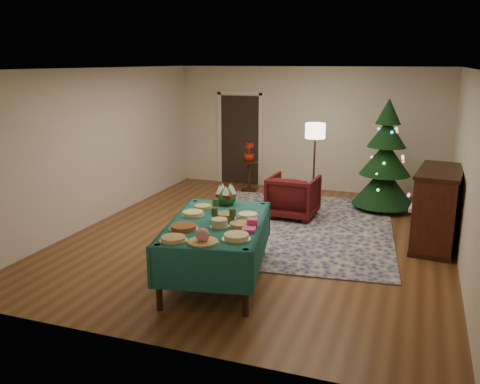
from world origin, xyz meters
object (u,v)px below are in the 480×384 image
(christmas_tree, at_px, (385,161))
(side_table, at_px, (249,176))
(floor_lamp, at_px, (315,136))
(gift_box, at_px, (253,223))
(armchair, at_px, (293,194))
(potted_plant, at_px, (249,156))
(piano, at_px, (437,209))
(buffet_table, at_px, (217,233))

(christmas_tree, bearing_deg, side_table, 170.18)
(floor_lamp, bearing_deg, christmas_tree, 0.32)
(christmas_tree, bearing_deg, floor_lamp, -179.68)
(gift_box, bearing_deg, armchair, 94.28)
(armchair, relative_size, side_table, 1.29)
(potted_plant, height_order, christmas_tree, christmas_tree)
(gift_box, relative_size, armchair, 0.15)
(floor_lamp, distance_m, piano, 3.02)
(armchair, bearing_deg, buffet_table, 87.61)
(buffet_table, height_order, floor_lamp, floor_lamp)
(floor_lamp, xyz_separation_m, piano, (2.30, -1.79, -0.78))
(armchair, relative_size, floor_lamp, 0.53)
(piano, bearing_deg, buffet_table, -139.37)
(floor_lamp, bearing_deg, armchair, -97.94)
(armchair, bearing_deg, potted_plant, -46.00)
(gift_box, height_order, potted_plant, gift_box)
(buffet_table, bearing_deg, potted_plant, 103.67)
(floor_lamp, xyz_separation_m, christmas_tree, (1.37, 0.01, -0.42))
(gift_box, xyz_separation_m, armchair, (-0.23, 3.09, -0.42))
(piano, bearing_deg, floor_lamp, 142.09)
(buffet_table, distance_m, armchair, 3.06)
(armchair, distance_m, christmas_tree, 1.94)
(potted_plant, distance_m, christmas_tree, 2.96)
(christmas_tree, height_order, piano, christmas_tree)
(buffet_table, relative_size, floor_lamp, 1.39)
(floor_lamp, height_order, christmas_tree, christmas_tree)
(potted_plant, bearing_deg, floor_lamp, -18.31)
(floor_lamp, height_order, side_table, floor_lamp)
(piano, bearing_deg, armchair, 163.81)
(floor_lamp, bearing_deg, piano, -37.91)
(side_table, relative_size, piano, 0.46)
(potted_plant, bearing_deg, buffet_table, -76.33)
(potted_plant, xyz_separation_m, christmas_tree, (2.92, -0.50, 0.18))
(christmas_tree, distance_m, piano, 2.06)
(armchair, bearing_deg, side_table, -46.00)
(buffet_table, relative_size, potted_plant, 5.50)
(buffet_table, distance_m, potted_plant, 4.77)
(buffet_table, xyz_separation_m, piano, (2.72, 2.33, -0.05))
(buffet_table, bearing_deg, floor_lamp, 84.17)
(gift_box, bearing_deg, piano, 47.05)
(armchair, bearing_deg, gift_box, 96.97)
(buffet_table, relative_size, side_table, 3.37)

